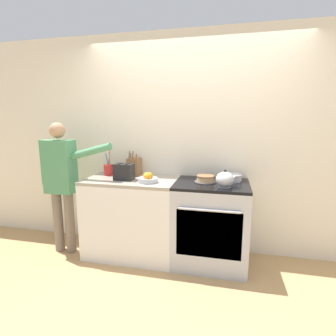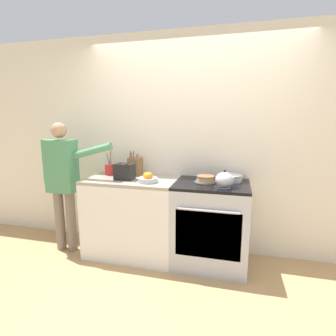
{
  "view_description": "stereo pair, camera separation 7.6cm",
  "coord_description": "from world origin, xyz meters",
  "px_view_note": "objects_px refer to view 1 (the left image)",
  "views": [
    {
      "loc": [
        0.41,
        -2.46,
        1.59
      ],
      "look_at": [
        -0.22,
        0.29,
        1.07
      ],
      "focal_mm": 28.0,
      "sensor_mm": 36.0,
      "label": 1
    },
    {
      "loc": [
        0.49,
        -2.44,
        1.59
      ],
      "look_at": [
        -0.22,
        0.29,
        1.07
      ],
      "focal_mm": 28.0,
      "sensor_mm": 36.0,
      "label": 2
    }
  ],
  "objects_px": {
    "tea_kettle": "(225,180)",
    "knife_block": "(134,167)",
    "fruit_bowl": "(148,178)",
    "person_baker": "(61,177)",
    "mixing_bowl": "(231,177)",
    "layer_cake": "(205,179)",
    "utensil_crock": "(108,169)",
    "toaster": "(124,172)",
    "stove_range": "(210,223)"
  },
  "relations": [
    {
      "from": "utensil_crock",
      "to": "toaster",
      "type": "xyz_separation_m",
      "value": [
        0.28,
        -0.18,
        0.02
      ]
    },
    {
      "from": "stove_range",
      "to": "tea_kettle",
      "type": "xyz_separation_m",
      "value": [
        0.14,
        -0.15,
        0.54
      ]
    },
    {
      "from": "mixing_bowl",
      "to": "knife_block",
      "type": "height_order",
      "value": "knife_block"
    },
    {
      "from": "layer_cake",
      "to": "utensil_crock",
      "type": "xyz_separation_m",
      "value": [
        -1.19,
        0.11,
        0.04
      ]
    },
    {
      "from": "layer_cake",
      "to": "tea_kettle",
      "type": "relative_size",
      "value": 1.05
    },
    {
      "from": "toaster",
      "to": "tea_kettle",
      "type": "bearing_deg",
      "value": -4.48
    },
    {
      "from": "utensil_crock",
      "to": "stove_range",
      "type": "bearing_deg",
      "value": -5.72
    },
    {
      "from": "person_baker",
      "to": "layer_cake",
      "type": "bearing_deg",
      "value": -6.73
    },
    {
      "from": "utensil_crock",
      "to": "person_baker",
      "type": "relative_size",
      "value": 0.2
    },
    {
      "from": "fruit_bowl",
      "to": "mixing_bowl",
      "type": "bearing_deg",
      "value": 16.69
    },
    {
      "from": "stove_range",
      "to": "mixing_bowl",
      "type": "bearing_deg",
      "value": 35.09
    },
    {
      "from": "knife_block",
      "to": "person_baker",
      "type": "distance_m",
      "value": 0.86
    },
    {
      "from": "mixing_bowl",
      "to": "tea_kettle",
      "type": "bearing_deg",
      "value": -102.26
    },
    {
      "from": "tea_kettle",
      "to": "utensil_crock",
      "type": "distance_m",
      "value": 1.43
    },
    {
      "from": "knife_block",
      "to": "utensil_crock",
      "type": "height_order",
      "value": "utensil_crock"
    },
    {
      "from": "mixing_bowl",
      "to": "utensil_crock",
      "type": "relative_size",
      "value": 0.77
    },
    {
      "from": "layer_cake",
      "to": "fruit_bowl",
      "type": "relative_size",
      "value": 1.11
    },
    {
      "from": "toaster",
      "to": "fruit_bowl",
      "type": "bearing_deg",
      "value": -12.33
    },
    {
      "from": "tea_kettle",
      "to": "mixing_bowl",
      "type": "xyz_separation_m",
      "value": [
        0.06,
        0.29,
        -0.04
      ]
    },
    {
      "from": "toaster",
      "to": "mixing_bowl",
      "type": "bearing_deg",
      "value": 9.58
    },
    {
      "from": "tea_kettle",
      "to": "toaster",
      "type": "bearing_deg",
      "value": 175.52
    },
    {
      "from": "layer_cake",
      "to": "person_baker",
      "type": "xyz_separation_m",
      "value": [
        -1.67,
        -0.15,
        -0.03
      ]
    },
    {
      "from": "knife_block",
      "to": "fruit_bowl",
      "type": "distance_m",
      "value": 0.43
    },
    {
      "from": "fruit_bowl",
      "to": "toaster",
      "type": "relative_size",
      "value": 0.95
    },
    {
      "from": "tea_kettle",
      "to": "knife_block",
      "type": "xyz_separation_m",
      "value": [
        -1.09,
        0.35,
        0.03
      ]
    },
    {
      "from": "fruit_bowl",
      "to": "utensil_crock",
      "type": "bearing_deg",
      "value": 156.78
    },
    {
      "from": "tea_kettle",
      "to": "knife_block",
      "type": "bearing_deg",
      "value": 162.35
    },
    {
      "from": "tea_kettle",
      "to": "fruit_bowl",
      "type": "height_order",
      "value": "tea_kettle"
    },
    {
      "from": "layer_cake",
      "to": "fruit_bowl",
      "type": "distance_m",
      "value": 0.63
    },
    {
      "from": "fruit_bowl",
      "to": "person_baker",
      "type": "relative_size",
      "value": 0.14
    },
    {
      "from": "fruit_bowl",
      "to": "person_baker",
      "type": "bearing_deg",
      "value": -179.43
    },
    {
      "from": "fruit_bowl",
      "to": "layer_cake",
      "type": "bearing_deg",
      "value": 13.08
    },
    {
      "from": "knife_block",
      "to": "tea_kettle",
      "type": "bearing_deg",
      "value": -17.65
    },
    {
      "from": "mixing_bowl",
      "to": "knife_block",
      "type": "distance_m",
      "value": 1.16
    },
    {
      "from": "fruit_bowl",
      "to": "person_baker",
      "type": "height_order",
      "value": "person_baker"
    },
    {
      "from": "toaster",
      "to": "person_baker",
      "type": "distance_m",
      "value": 0.77
    },
    {
      "from": "knife_block",
      "to": "toaster",
      "type": "bearing_deg",
      "value": -95.64
    },
    {
      "from": "stove_range",
      "to": "fruit_bowl",
      "type": "height_order",
      "value": "fruit_bowl"
    },
    {
      "from": "stove_range",
      "to": "toaster",
      "type": "relative_size",
      "value": 4.08
    },
    {
      "from": "layer_cake",
      "to": "fruit_bowl",
      "type": "height_order",
      "value": "fruit_bowl"
    },
    {
      "from": "tea_kettle",
      "to": "toaster",
      "type": "relative_size",
      "value": 1.0
    },
    {
      "from": "mixing_bowl",
      "to": "fruit_bowl",
      "type": "bearing_deg",
      "value": -163.31
    },
    {
      "from": "utensil_crock",
      "to": "toaster",
      "type": "height_order",
      "value": "utensil_crock"
    },
    {
      "from": "toaster",
      "to": "person_baker",
      "type": "xyz_separation_m",
      "value": [
        -0.76,
        -0.08,
        -0.08
      ]
    },
    {
      "from": "tea_kettle",
      "to": "mixing_bowl",
      "type": "height_order",
      "value": "tea_kettle"
    },
    {
      "from": "tea_kettle",
      "to": "utensil_crock",
      "type": "relative_size",
      "value": 0.71
    },
    {
      "from": "tea_kettle",
      "to": "person_baker",
      "type": "distance_m",
      "value": 1.88
    },
    {
      "from": "knife_block",
      "to": "toaster",
      "type": "height_order",
      "value": "knife_block"
    },
    {
      "from": "tea_kettle",
      "to": "utensil_crock",
      "type": "height_order",
      "value": "utensil_crock"
    },
    {
      "from": "mixing_bowl",
      "to": "person_baker",
      "type": "relative_size",
      "value": 0.16
    }
  ]
}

